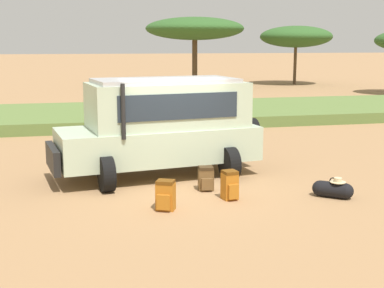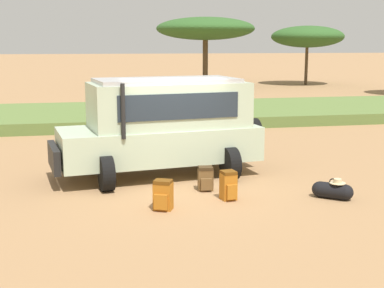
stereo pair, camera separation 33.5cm
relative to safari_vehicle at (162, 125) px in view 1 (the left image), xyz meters
The scene contains 9 objects.
ground_plane 1.66m from the safari_vehicle, 77.33° to the right, with size 320.00×320.00×0.00m, color #9E754C.
grass_bank 10.28m from the safari_vehicle, 88.71° to the left, with size 120.00×7.00×0.44m.
safari_vehicle is the anchor object (origin of this frame).
backpack_beside_front_wheel 3.03m from the safari_vehicle, 98.79° to the right, with size 0.44×0.44×0.61m.
backpack_cluster_center 2.80m from the safari_vehicle, 66.76° to the right, with size 0.35×0.42×0.63m.
backpack_near_rear_wheel 2.03m from the safari_vehicle, 65.60° to the right, with size 0.36×0.41×0.55m.
duffel_bag_low_black_case 4.42m from the safari_vehicle, 40.57° to the right, with size 0.76×0.69×0.45m.
acacia_tree_left_mid 28.46m from the safari_vehicle, 74.89° to the left, with size 7.48×7.40×5.24m.
acacia_tree_centre_back 31.80m from the safari_vehicle, 60.21° to the left, with size 5.75×5.73×4.66m.
Camera 1 is at (-2.49, -11.94, 3.29)m, focal length 50.00 mm.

